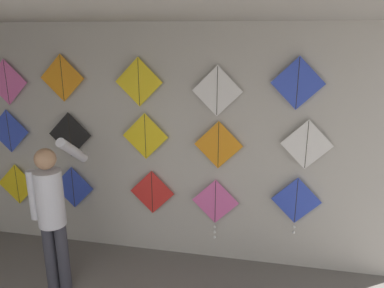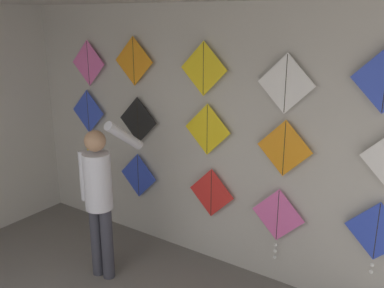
{
  "view_description": "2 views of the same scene",
  "coord_description": "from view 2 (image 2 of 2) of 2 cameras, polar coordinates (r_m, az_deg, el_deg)",
  "views": [
    {
      "loc": [
        1.39,
        -0.43,
        2.69
      ],
      "look_at": [
        0.62,
        3.32,
        1.54
      ],
      "focal_mm": 35.0,
      "sensor_mm": 36.0,
      "label": 1
    },
    {
      "loc": [
        2.32,
        -0.09,
        2.67
      ],
      "look_at": [
        -0.01,
        3.32,
        1.43
      ],
      "focal_mm": 40.0,
      "sensor_mm": 36.0,
      "label": 2
    }
  ],
  "objects": [
    {
      "name": "kite_13",
      "position": [
        3.98,
        12.41,
        7.85
      ],
      "size": [
        0.55,
        0.01,
        0.55
      ],
      "color": "white"
    },
    {
      "name": "kite_8",
      "position": [
        4.1,
        12.21,
        -0.58
      ],
      "size": [
        0.55,
        0.01,
        0.55
      ],
      "color": "orange"
    },
    {
      "name": "kite_10",
      "position": [
        5.47,
        -13.66,
        10.43
      ],
      "size": [
        0.55,
        0.01,
        0.55
      ],
      "color": "pink"
    },
    {
      "name": "kite_11",
      "position": [
        4.94,
        -7.78,
        10.88
      ],
      "size": [
        0.55,
        0.01,
        0.55
      ],
      "color": "orange"
    },
    {
      "name": "kite_0",
      "position": [
        5.8,
        -13.14,
        -2.76
      ],
      "size": [
        0.55,
        0.01,
        0.55
      ],
      "color": "yellow"
    },
    {
      "name": "kite_5",
      "position": [
        5.61,
        -13.69,
        4.22
      ],
      "size": [
        0.55,
        0.01,
        0.55
      ],
      "color": "blue"
    },
    {
      "name": "back_panel",
      "position": [
        4.58,
        2.44,
        0.65
      ],
      "size": [
        5.97,
        0.06,
        2.8
      ],
      "primitive_type": "cube",
      "color": "#BCB7AD",
      "rests_on": "ground"
    },
    {
      "name": "kite_12",
      "position": [
        4.37,
        1.55,
        9.99
      ],
      "size": [
        0.55,
        0.01,
        0.55
      ],
      "color": "yellow"
    },
    {
      "name": "kite_7",
      "position": [
        4.46,
        2.06,
        1.93
      ],
      "size": [
        0.55,
        0.01,
        0.55
      ],
      "color": "yellow"
    },
    {
      "name": "kite_3",
      "position": [
        4.38,
        11.33,
        -9.75
      ],
      "size": [
        0.55,
        0.04,
        0.76
      ],
      "color": "pink"
    },
    {
      "name": "kite_2",
      "position": [
        4.66,
        2.59,
        -6.53
      ],
      "size": [
        0.55,
        0.01,
        0.55
      ],
      "color": "red"
    },
    {
      "name": "kite_4",
      "position": [
        4.12,
        23.38,
        -10.96
      ],
      "size": [
        0.55,
        0.04,
        0.69
      ],
      "color": "blue"
    },
    {
      "name": "kite_1",
      "position": [
        5.26,
        -7.17,
        -4.2
      ],
      "size": [
        0.55,
        0.01,
        0.55
      ],
      "color": "blue"
    },
    {
      "name": "kite_6",
      "position": [
        5.03,
        -7.23,
        3.15
      ],
      "size": [
        0.55,
        0.01,
        0.55
      ],
      "color": "black"
    },
    {
      "name": "shopkeeper",
      "position": [
        4.45,
        -12.25,
        -6.19
      ],
      "size": [
        0.43,
        0.62,
        1.71
      ],
      "rotation": [
        0.0,
        0.0,
        0.13
      ],
      "color": "#383842",
      "rests_on": "ground"
    }
  ]
}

